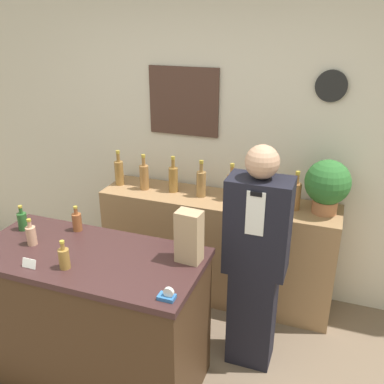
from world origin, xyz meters
TOP-DOWN VIEW (x-y plane):
  - back_wall at (-0.00, 2.00)m, footprint 5.20×0.09m
  - back_shelf at (0.12, 1.72)m, footprint 1.97×0.45m
  - display_counter at (-0.37, 0.54)m, footprint 1.44×0.68m
  - shopkeeper at (0.58, 1.06)m, footprint 0.41×0.26m
  - potted_plant at (0.96, 1.74)m, footprint 0.34×0.34m
  - paper_bag at (0.25, 0.69)m, footprint 0.16×0.12m
  - tape_dispenser at (0.27, 0.30)m, footprint 0.09×0.06m
  - price_card_right at (-0.60, 0.30)m, footprint 0.09×0.02m
  - counter_bottle_0 at (-0.95, 0.68)m, footprint 0.06×0.06m
  - counter_bottle_1 at (-0.76, 0.53)m, footprint 0.06×0.06m
  - counter_bottle_2 at (-0.60, 0.79)m, footprint 0.06×0.06m
  - counter_bottle_3 at (-0.40, 0.37)m, footprint 0.06×0.06m
  - shelf_bottle_0 at (-0.78, 1.72)m, footprint 0.08×0.08m
  - shelf_bottle_1 at (-0.53, 1.70)m, footprint 0.08×0.08m
  - shelf_bottle_2 at (-0.28, 1.73)m, footprint 0.08×0.08m
  - shelf_bottle_3 at (-0.02, 1.72)m, footprint 0.08×0.08m
  - shelf_bottle_4 at (0.23, 1.73)m, footprint 0.08×0.08m
  - shelf_bottle_5 at (0.48, 1.73)m, footprint 0.08×0.08m
  - shelf_bottle_6 at (0.74, 1.72)m, footprint 0.08×0.08m

SIDE VIEW (x-z plane):
  - back_shelf at x=0.12m, z-range 0.00..0.93m
  - display_counter at x=-0.37m, z-range 0.00..0.97m
  - shopkeeper at x=0.58m, z-range 0.00..1.61m
  - tape_dispenser at x=0.27m, z-range 0.95..1.03m
  - price_card_right at x=-0.60m, z-range 0.97..1.02m
  - counter_bottle_0 at x=-0.95m, z-range 0.95..1.12m
  - counter_bottle_1 at x=-0.76m, z-range 0.95..1.12m
  - counter_bottle_2 at x=-0.60m, z-range 0.95..1.12m
  - counter_bottle_3 at x=-0.40m, z-range 0.95..1.12m
  - shelf_bottle_0 at x=-0.78m, z-range 0.89..1.20m
  - shelf_bottle_1 at x=-0.53m, z-range 0.89..1.20m
  - shelf_bottle_2 at x=-0.28m, z-range 0.89..1.20m
  - shelf_bottle_3 at x=-0.02m, z-range 0.89..1.20m
  - shelf_bottle_4 at x=0.23m, z-range 0.89..1.20m
  - shelf_bottle_5 at x=0.48m, z-range 0.89..1.20m
  - shelf_bottle_6 at x=0.74m, z-range 0.89..1.20m
  - paper_bag at x=0.25m, z-range 0.97..1.29m
  - potted_plant at x=0.96m, z-range 0.95..1.37m
  - back_wall at x=0.00m, z-range 0.00..2.70m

